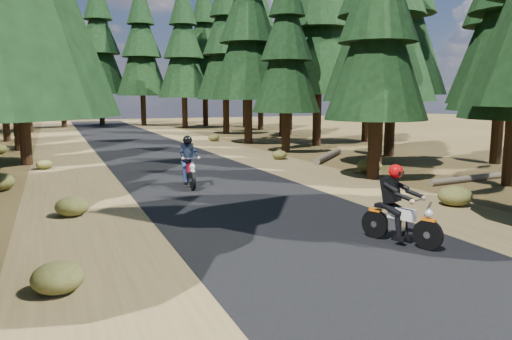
{
  "coord_description": "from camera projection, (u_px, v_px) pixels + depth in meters",
  "views": [
    {
      "loc": [
        -5.22,
        -11.22,
        3.14
      ],
      "look_at": [
        0.0,
        1.5,
        1.1
      ],
      "focal_mm": 35.0,
      "sensor_mm": 36.0,
      "label": 1
    }
  ],
  "objects": [
    {
      "name": "shoulder_r",
      "position": [
        333.0,
        179.0,
        18.99
      ],
      "size": [
        3.2,
        100.0,
        0.01
      ],
      "primitive_type": "cube",
      "color": "brown",
      "rests_on": "ground"
    },
    {
      "name": "shoulder_l",
      "position": [
        77.0,
        198.0,
        15.53
      ],
      "size": [
        3.2,
        100.0,
        0.01
      ],
      "primitive_type": "cube",
      "color": "brown",
      "rests_on": "ground"
    },
    {
      "name": "understory_shrubs",
      "position": [
        223.0,
        178.0,
        17.66
      ],
      "size": [
        15.75,
        32.68,
        0.6
      ],
      "color": "#474C1E",
      "rests_on": "ground"
    },
    {
      "name": "log_far",
      "position": [
        468.0,
        179.0,
        18.41
      ],
      "size": [
        3.83,
        0.67,
        0.24
      ],
      "primitive_type": "cylinder",
      "rotation": [
        0.0,
        1.57,
        0.11
      ],
      "color": "#4C4233",
      "rests_on": "ground"
    },
    {
      "name": "rider_lead",
      "position": [
        401.0,
        218.0,
        10.6
      ],
      "size": [
        1.26,
        1.98,
        1.7
      ],
      "rotation": [
        0.0,
        0.0,
        3.54
      ],
      "color": "white",
      "rests_on": "road"
    },
    {
      "name": "ground",
      "position": [
        278.0,
        221.0,
        12.69
      ],
      "size": [
        120.0,
        120.0,
        0.0
      ],
      "primitive_type": "plane",
      "color": "#423217",
      "rests_on": "ground"
    },
    {
      "name": "rider_follow",
      "position": [
        189.0,
        170.0,
        17.24
      ],
      "size": [
        0.75,
        2.04,
        1.78
      ],
      "rotation": [
        0.0,
        0.0,
        3.07
      ],
      "color": "maroon",
      "rests_on": "road"
    },
    {
      "name": "road",
      "position": [
        218.0,
        188.0,
        17.26
      ],
      "size": [
        6.0,
        100.0,
        0.01
      ],
      "primitive_type": "cube",
      "color": "black",
      "rests_on": "ground"
    },
    {
      "name": "log_near",
      "position": [
        328.0,
        156.0,
        25.16
      ],
      "size": [
        3.49,
        3.66,
        0.32
      ],
      "primitive_type": "cylinder",
      "rotation": [
        0.0,
        1.57,
        0.81
      ],
      "color": "#4C4233",
      "rests_on": "ground"
    },
    {
      "name": "pine_forest",
      "position": [
        136.0,
        18.0,
        30.78
      ],
      "size": [
        34.59,
        55.08,
        16.32
      ],
      "color": "black",
      "rests_on": "ground"
    }
  ]
}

